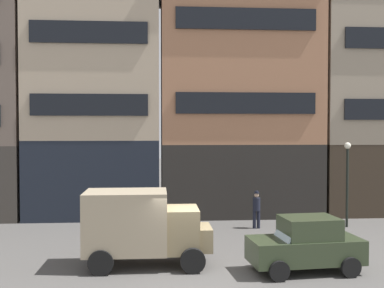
% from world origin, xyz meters
% --- Properties ---
extents(ground_plane, '(120.00, 120.00, 0.00)m').
position_xyz_m(ground_plane, '(0.00, 0.00, 0.00)').
color(ground_plane, '#4C4947').
extents(building_center_left, '(7.50, 7.00, 15.58)m').
position_xyz_m(building_center_left, '(-4.51, 11.44, 7.83)').
color(building_center_left, black).
rests_on(building_center_left, ground_plane).
extents(building_center_right, '(9.18, 7.00, 13.09)m').
position_xyz_m(building_center_right, '(3.48, 11.44, 6.58)').
color(building_center_right, black).
rests_on(building_center_right, ground_plane).
extents(delivery_truck_near, '(4.36, 2.14, 2.62)m').
position_xyz_m(delivery_truck_near, '(-1.60, 0.43, 1.42)').
color(delivery_truck_near, '#7A6B4C').
rests_on(delivery_truck_near, ground_plane).
extents(sedan_dark, '(3.83, 2.14, 1.83)m').
position_xyz_m(sedan_dark, '(3.83, -0.59, 0.91)').
color(sedan_dark, '#2D3823').
rests_on(sedan_dark, ground_plane).
extents(pedestrian_officer, '(0.38, 0.38, 1.79)m').
position_xyz_m(pedestrian_officer, '(3.63, 6.21, 0.98)').
color(pedestrian_officer, black).
rests_on(pedestrian_officer, ground_plane).
extents(streetlamp_curbside, '(0.32, 0.32, 4.12)m').
position_xyz_m(streetlamp_curbside, '(8.07, 6.19, 2.67)').
color(streetlamp_curbside, black).
rests_on(streetlamp_curbside, ground_plane).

